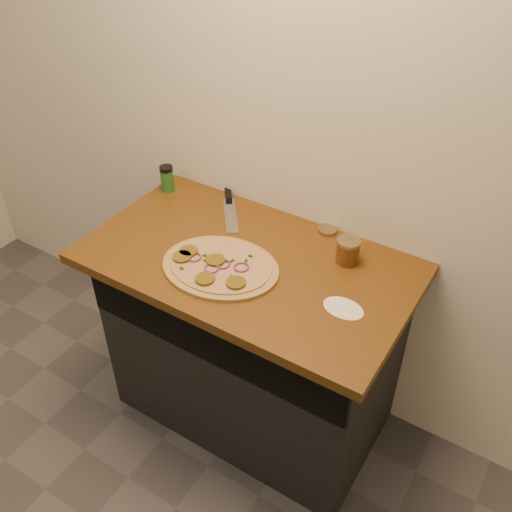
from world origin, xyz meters
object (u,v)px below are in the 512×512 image
Objects in this scene: salsa_jar at (348,251)px; pizza at (219,266)px; chefs_knife at (229,202)px; spice_shaker at (167,178)px.

pizza is at bearing -142.52° from salsa_jar.
chefs_knife is 2.74× the size of spice_shaker.
pizza is at bearing -33.19° from spice_shaker.
spice_shaker reaches higher than chefs_knife.
salsa_jar reaches higher than chefs_knife.
salsa_jar is 0.83× the size of spice_shaker.
salsa_jar is at bearing 37.48° from pizza.
salsa_jar is at bearing -8.87° from chefs_knife.
spice_shaker is (-0.49, 0.32, 0.05)m from pizza.
chefs_knife is at bearing 9.62° from spice_shaker.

